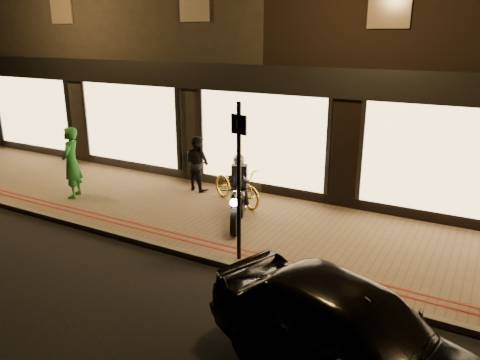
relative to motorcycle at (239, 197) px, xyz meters
The scene contains 11 objects.
ground 2.04m from the motorcycle, 105.93° to the right, with size 90.00×90.00×0.00m, color black.
sidewalk 0.87m from the motorcycle, 161.93° to the left, with size 50.00×4.00×0.12m, color brown.
kerb_stone 1.97m from the motorcycle, 106.35° to the right, with size 50.00×0.14×0.12m, color #59544C.
red_kerb_lines 1.51m from the motorcycle, 112.20° to the right, with size 50.00×0.26×0.01m.
building_row 7.99m from the motorcycle, 94.17° to the left, with size 48.00×10.11×8.50m.
motorcycle is the anchor object (origin of this frame).
sign_post 2.06m from the motorcycle, 60.27° to the right, with size 0.35×0.11×3.00m.
bicycle_gold 1.33m from the motorcycle, 121.54° to the left, with size 0.62×1.79×0.94m, color gold.
person_green 4.72m from the motorcycle, behind, with size 0.68×0.45×1.86m, color #1E712C.
person_dark 2.68m from the motorcycle, 144.51° to the left, with size 0.74×0.58×1.52m, color black.
parked_car 5.13m from the motorcycle, 44.85° to the right, with size 1.63×4.04×1.38m, color black.
Camera 1 is at (5.39, -6.77, 4.23)m, focal length 35.00 mm.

